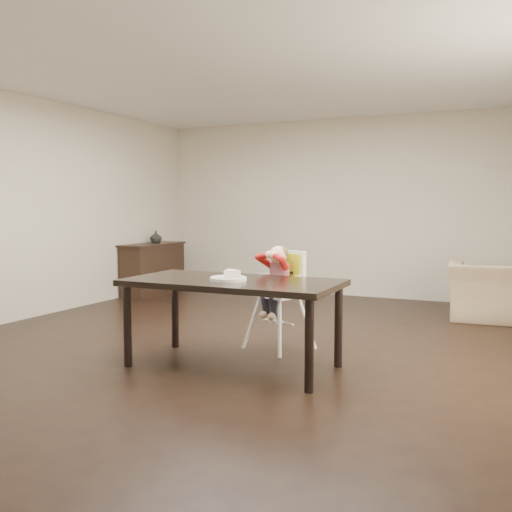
{
  "coord_description": "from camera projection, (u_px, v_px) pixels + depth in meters",
  "views": [
    {
      "loc": [
        2.42,
        -4.98,
        1.37
      ],
      "look_at": [
        0.21,
        -0.2,
        0.91
      ],
      "focal_mm": 40.0,
      "sensor_mm": 36.0,
      "label": 1
    }
  ],
  "objects": [
    {
      "name": "vase",
      "position": [
        156.0,
        237.0,
        8.98
      ],
      "size": [
        0.24,
        0.25,
        0.18
      ],
      "primitive_type": "imported",
      "rotation": [
        0.0,
        0.0,
        0.37
      ],
      "color": "#99999E",
      "rests_on": "sideboard"
    },
    {
      "name": "dining_table",
      "position": [
        233.0,
        289.0,
        4.82
      ],
      "size": [
        1.8,
        0.9,
        0.75
      ],
      "color": "black",
      "rests_on": "ground"
    },
    {
      "name": "armchair",
      "position": [
        497.0,
        281.0,
        6.82
      ],
      "size": [
        1.14,
        0.79,
        0.95
      ],
      "primitive_type": "imported",
      "rotation": [
        0.0,
        0.0,
        3.22
      ],
      "color": "tan",
      "rests_on": "ground"
    },
    {
      "name": "room_walls",
      "position": [
        245.0,
        156.0,
        5.47
      ],
      "size": [
        6.02,
        7.02,
        2.71
      ],
      "color": "#BEB19D",
      "rests_on": "ground"
    },
    {
      "name": "high_chair",
      "position": [
        281.0,
        276.0,
        5.46
      ],
      "size": [
        0.54,
        0.54,
        0.99
      ],
      "rotation": [
        0.0,
        0.0,
        -0.39
      ],
      "color": "white",
      "rests_on": "ground"
    },
    {
      "name": "sideboard",
      "position": [
        153.0,
        268.0,
        8.94
      ],
      "size": [
        0.44,
        1.26,
        0.79
      ],
      "color": "black",
      "rests_on": "ground"
    },
    {
      "name": "ground",
      "position": [
        245.0,
        345.0,
        5.64
      ],
      "size": [
        7.0,
        7.0,
        0.0
      ],
      "primitive_type": "plane",
      "color": "black",
      "rests_on": "ground"
    },
    {
      "name": "plate",
      "position": [
        229.0,
        277.0,
        4.76
      ],
      "size": [
        0.38,
        0.38,
        0.09
      ],
      "rotation": [
        0.0,
        0.0,
        0.26
      ],
      "color": "white",
      "rests_on": "dining_table"
    }
  ]
}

